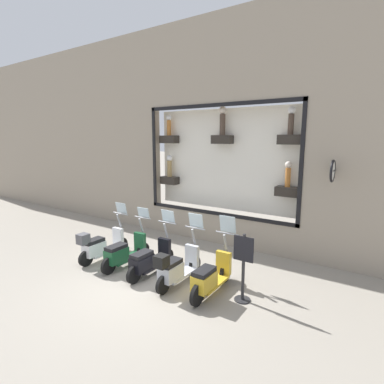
{
  "coord_description": "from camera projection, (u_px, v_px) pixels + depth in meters",
  "views": [
    {
      "loc": [
        -5.21,
        -4.69,
        3.53
      ],
      "look_at": [
        1.77,
        -0.09,
        2.03
      ],
      "focal_mm": 28.0,
      "sensor_mm": 36.0,
      "label": 1
    }
  ],
  "objects": [
    {
      "name": "scooter_black_2",
      "position": [
        149.0,
        260.0,
        7.8
      ],
      "size": [
        1.79,
        0.6,
        1.58
      ],
      "color": "black",
      "rests_on": "ground_plane"
    },
    {
      "name": "scooter_silver_1",
      "position": [
        176.0,
        267.0,
        7.24
      ],
      "size": [
        1.79,
        0.6,
        1.61
      ],
      "color": "black",
      "rests_on": "ground_plane"
    },
    {
      "name": "ground_plane",
      "position": [
        150.0,
        282.0,
        7.45
      ],
      "size": [
        120.0,
        120.0,
        0.0
      ],
      "primitive_type": "plane",
      "color": "gray"
    },
    {
      "name": "scooter_green_3",
      "position": [
        124.0,
        252.0,
        8.29
      ],
      "size": [
        1.79,
        0.6,
        1.53
      ],
      "color": "black",
      "rests_on": "ground_plane"
    },
    {
      "name": "building_facade",
      "position": [
        221.0,
        132.0,
        9.75
      ],
      "size": [
        1.21,
        36.0,
        7.34
      ],
      "color": "gray",
      "rests_on": "ground_plane"
    },
    {
      "name": "scooter_white_4",
      "position": [
        100.0,
        245.0,
        8.73
      ],
      "size": [
        1.79,
        0.61,
        1.57
      ],
      "color": "black",
      "rests_on": "ground_plane"
    },
    {
      "name": "shop_sign_post",
      "position": [
        243.0,
        266.0,
        6.48
      ],
      "size": [
        0.36,
        0.45,
        1.53
      ],
      "color": "#232326",
      "rests_on": "ground_plane"
    },
    {
      "name": "scooter_yellow_0",
      "position": [
        210.0,
        277.0,
        6.8
      ],
      "size": [
        1.8,
        0.6,
        1.68
      ],
      "color": "black",
      "rests_on": "ground_plane"
    }
  ]
}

